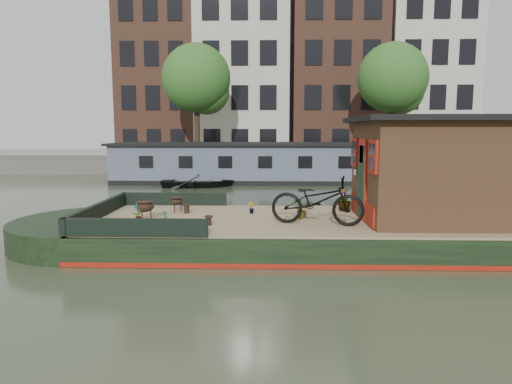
{
  "coord_description": "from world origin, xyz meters",
  "views": [
    {
      "loc": [
        -1.77,
        -10.8,
        2.74
      ],
      "look_at": [
        -2.11,
        0.5,
        1.22
      ],
      "focal_mm": 32.0,
      "sensor_mm": 36.0,
      "label": 1
    }
  ],
  "objects_px": {
    "bicycle": "(317,200)",
    "brazier_rear": "(177,205)",
    "cabin": "(438,168)",
    "potted_plant_a": "(138,213)",
    "dinghy": "(198,179)",
    "brazier_front": "(145,211)"
  },
  "relations": [
    {
      "from": "cabin",
      "to": "potted_plant_a",
      "type": "bearing_deg",
      "value": -175.65
    },
    {
      "from": "brazier_rear",
      "to": "bicycle",
      "type": "bearing_deg",
      "value": -22.96
    },
    {
      "from": "cabin",
      "to": "brazier_rear",
      "type": "relative_size",
      "value": 10.21
    },
    {
      "from": "potted_plant_a",
      "to": "brazier_rear",
      "type": "relative_size",
      "value": 1.13
    },
    {
      "from": "potted_plant_a",
      "to": "dinghy",
      "type": "bearing_deg",
      "value": 92.41
    },
    {
      "from": "potted_plant_a",
      "to": "dinghy",
      "type": "relative_size",
      "value": 0.12
    },
    {
      "from": "brazier_rear",
      "to": "dinghy",
      "type": "distance_m",
      "value": 10.78
    },
    {
      "from": "brazier_front",
      "to": "brazier_rear",
      "type": "xyz_separation_m",
      "value": [
        0.51,
        1.17,
        -0.03
      ]
    },
    {
      "from": "potted_plant_a",
      "to": "dinghy",
      "type": "distance_m",
      "value": 12.05
    },
    {
      "from": "brazier_front",
      "to": "brazier_rear",
      "type": "distance_m",
      "value": 1.27
    },
    {
      "from": "cabin",
      "to": "potted_plant_a",
      "type": "height_order",
      "value": "cabin"
    },
    {
      "from": "brazier_front",
      "to": "cabin",
      "type": "bearing_deg",
      "value": 3.09
    },
    {
      "from": "bicycle",
      "to": "potted_plant_a",
      "type": "distance_m",
      "value": 4.12
    },
    {
      "from": "bicycle",
      "to": "brazier_rear",
      "type": "distance_m",
      "value": 3.79
    },
    {
      "from": "bicycle",
      "to": "dinghy",
      "type": "bearing_deg",
      "value": 33.5
    },
    {
      "from": "cabin",
      "to": "brazier_front",
      "type": "xyz_separation_m",
      "value": [
        -6.88,
        -0.37,
        -1.0
      ]
    },
    {
      "from": "dinghy",
      "to": "brazier_rear",
      "type": "bearing_deg",
      "value": 179.59
    },
    {
      "from": "bicycle",
      "to": "brazier_front",
      "type": "bearing_deg",
      "value": 98.36
    },
    {
      "from": "brazier_front",
      "to": "dinghy",
      "type": "height_order",
      "value": "brazier_front"
    },
    {
      "from": "cabin",
      "to": "dinghy",
      "type": "distance_m",
      "value": 13.81
    },
    {
      "from": "potted_plant_a",
      "to": "brazier_rear",
      "type": "height_order",
      "value": "potted_plant_a"
    },
    {
      "from": "cabin",
      "to": "potted_plant_a",
      "type": "xyz_separation_m",
      "value": [
        -7.0,
        -0.53,
        -1.01
      ]
    }
  ]
}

